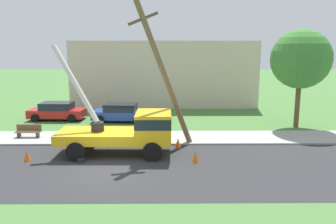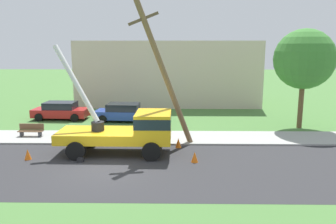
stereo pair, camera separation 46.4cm
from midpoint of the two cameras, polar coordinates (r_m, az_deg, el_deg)
name	(u,v)px [view 2 (the right image)]	position (r m, az deg, el deg)	size (l,w,h in m)	color
ground_plane	(134,117)	(28.37, -5.32, -0.86)	(120.00, 120.00, 0.00)	#477538
road_asphalt	(106,167)	(16.94, -9.72, -9.29)	(80.00, 7.66, 0.01)	#2B2B2D
sidewalk_strip	(123,137)	(21.98, -7.17, -4.31)	(80.00, 3.11, 0.10)	#9E9E99
utility_truck	(130,129)	(18.50, -5.77, -2.88)	(6.76, 3.20, 5.98)	gold
leaning_utility_pole	(164,74)	(19.26, 0.08, 6.55)	(3.75, 1.72, 8.47)	brown
traffic_cone_ahead	(195,157)	(17.39, 5.34, -7.66)	(0.36, 0.36, 0.56)	orange
traffic_cone_behind	(28,154)	(19.11, -22.18, -6.72)	(0.36, 0.36, 0.56)	orange
traffic_cone_curbside	(178,143)	(19.78, 2.45, -5.29)	(0.36, 0.36, 0.56)	orange
parked_sedan_red	(61,111)	(28.63, -17.41, 0.23)	(4.47, 2.13, 1.42)	#B21E1E
parked_sedan_blue	(123,112)	(26.77, -7.13, -0.07)	(4.53, 2.25, 1.42)	#263F99
park_bench	(31,131)	(23.54, -21.81, -2.96)	(1.60, 0.45, 0.90)	brown
roadside_tree_near	(304,59)	(25.87, 22.71, 8.29)	(4.26, 4.26, 7.12)	brown
lowrise_building_backdrop	(168,73)	(34.51, 0.44, 6.69)	(18.00, 6.00, 6.40)	beige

